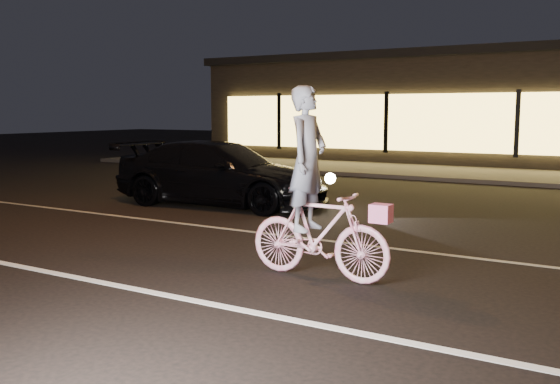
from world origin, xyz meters
The scene contains 7 objects.
ground centered at (0.00, 0.00, 0.00)m, with size 90.00×90.00×0.00m, color black.
lane_stripe_near centered at (0.00, -1.50, 0.00)m, with size 60.00×0.12×0.01m, color silver.
lane_stripe_far centered at (0.00, 2.00, 0.00)m, with size 60.00×0.10×0.01m, color gray.
sidewalk centered at (0.00, 13.00, 0.06)m, with size 30.00×4.00×0.12m, color #383533.
storefront centered at (0.00, 18.97, 2.15)m, with size 25.40×8.42×4.20m.
cyclist centered at (0.38, 0.00, 0.82)m, with size 1.84×0.63×2.31m.
sedan centered at (-4.07, 4.15, 0.68)m, with size 4.85×2.27×1.37m.
Camera 1 is at (3.79, -6.55, 2.01)m, focal length 40.00 mm.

